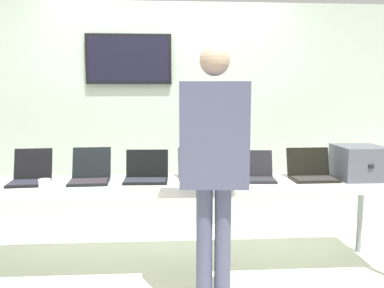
# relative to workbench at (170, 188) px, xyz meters

# --- Properties ---
(ground) EXTENTS (8.00, 8.00, 0.04)m
(ground) POSITION_rel_workbench_xyz_m (0.00, 0.00, -0.72)
(ground) COLOR silver
(back_wall) EXTENTS (8.00, 0.11, 2.42)m
(back_wall) POSITION_rel_workbench_xyz_m (-0.01, 1.13, 0.53)
(back_wall) COLOR silver
(back_wall) RESTS_ON ground
(workbench) EXTENTS (3.70, 0.70, 0.74)m
(workbench) POSITION_rel_workbench_xyz_m (0.00, 0.00, 0.00)
(workbench) COLOR silver
(workbench) RESTS_ON ground
(equipment_box) EXTENTS (0.37, 0.41, 0.28)m
(equipment_box) POSITION_rel_workbench_xyz_m (1.61, 0.05, 0.18)
(equipment_box) COLOR #555964
(equipment_box) RESTS_ON workbench
(laptop_station_1) EXTENTS (0.33, 0.37, 0.26)m
(laptop_station_1) POSITION_rel_workbench_xyz_m (-1.13, 0.07, 0.10)
(laptop_station_1) COLOR black
(laptop_station_1) RESTS_ON workbench
(laptop_station_2) EXTENTS (0.34, 0.38, 0.26)m
(laptop_station_2) POSITION_rel_workbench_xyz_m (-0.66, 0.08, 0.10)
(laptop_station_2) COLOR black
(laptop_station_2) RESTS_ON workbench
(laptop_station_3) EXTENTS (0.37, 0.30, 0.25)m
(laptop_station_3) POSITION_rel_workbench_xyz_m (-0.19, 0.07, 0.10)
(laptop_station_3) COLOR black
(laptop_station_3) RESTS_ON workbench
(laptop_station_4) EXTENTS (0.34, 0.38, 0.26)m
(laptop_station_4) POSITION_rel_workbench_xyz_m (0.24, 0.08, 0.10)
(laptop_station_4) COLOR #363A3E
(laptop_station_4) RESTS_ON workbench
(laptop_station_5) EXTENTS (0.34, 0.32, 0.24)m
(laptop_station_5) POSITION_rel_workbench_xyz_m (0.72, 0.05, 0.10)
(laptop_station_5) COLOR black
(laptop_station_5) RESTS_ON workbench
(laptop_station_6) EXTENTS (0.37, 0.31, 0.25)m
(laptop_station_6) POSITION_rel_workbench_xyz_m (1.20, 0.05, 0.10)
(laptop_station_6) COLOR black
(laptop_station_6) RESTS_ON workbench
(person) EXTENTS (0.47, 0.62, 1.77)m
(person) POSITION_rel_workbench_xyz_m (0.29, -0.62, 0.38)
(person) COLOR #505370
(person) RESTS_ON ground
(coffee_mug) EXTENTS (0.09, 0.09, 0.09)m
(coffee_mug) POSITION_rel_workbench_xyz_m (-0.93, -0.25, 0.09)
(coffee_mug) COLOR white
(coffee_mug) RESTS_ON workbench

